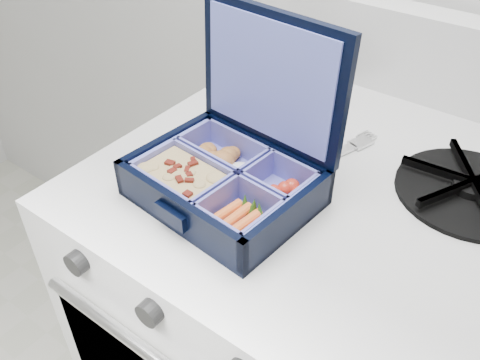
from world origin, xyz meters
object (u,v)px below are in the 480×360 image
Objects in this scene: stove at (311,359)px; bento_box at (224,183)px; fork at (311,166)px; burner_grate at (472,185)px.

stove is 0.50m from bento_box.
bento_box reaches higher than fork.
fork is (-0.19, -0.07, -0.01)m from burner_grate.
stove is 4.40× the size of fork.
stove is 4.21× the size of bento_box.
fork reaches higher than stove.
burner_grate is at bearing 38.42° from fork.
burner_grate reaches higher than stove.
bento_box is (-0.09, -0.14, 0.47)m from stove.
burner_grate is at bearing 20.47° from stove.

